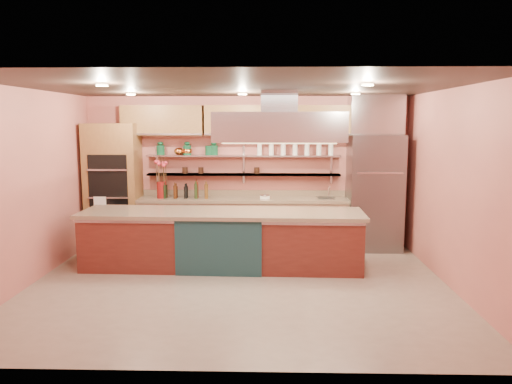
{
  "coord_description": "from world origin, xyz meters",
  "views": [
    {
      "loc": [
        0.43,
        -6.9,
        2.33
      ],
      "look_at": [
        0.22,
        1.0,
        1.21
      ],
      "focal_mm": 35.0,
      "sensor_mm": 36.0,
      "label": 1
    }
  ],
  "objects_px": {
    "island": "(222,239)",
    "flower_vase": "(162,190)",
    "refrigerator": "(374,193)",
    "green_canister": "(209,150)",
    "kitchen_scale": "(265,196)",
    "copper_kettle": "(179,151)"
  },
  "relations": [
    {
      "from": "kitchen_scale",
      "to": "green_canister",
      "type": "relative_size",
      "value": 1.01
    },
    {
      "from": "flower_vase",
      "to": "green_canister",
      "type": "relative_size",
      "value": 1.81
    },
    {
      "from": "flower_vase",
      "to": "green_canister",
      "type": "bearing_deg",
      "value": 14.36
    },
    {
      "from": "island",
      "to": "refrigerator",
      "type": "bearing_deg",
      "value": 26.69
    },
    {
      "from": "kitchen_scale",
      "to": "refrigerator",
      "type": "bearing_deg",
      "value": -21.51
    },
    {
      "from": "flower_vase",
      "to": "green_canister",
      "type": "distance_m",
      "value": 1.14
    },
    {
      "from": "kitchen_scale",
      "to": "copper_kettle",
      "type": "xyz_separation_m",
      "value": [
        -1.61,
        0.22,
        0.8
      ]
    },
    {
      "from": "flower_vase",
      "to": "copper_kettle",
      "type": "xyz_separation_m",
      "value": [
        0.29,
        0.22,
        0.7
      ]
    },
    {
      "from": "refrigerator",
      "to": "flower_vase",
      "type": "bearing_deg",
      "value": 179.85
    },
    {
      "from": "refrigerator",
      "to": "green_canister",
      "type": "relative_size",
      "value": 12.28
    },
    {
      "from": "island",
      "to": "flower_vase",
      "type": "height_order",
      "value": "flower_vase"
    },
    {
      "from": "refrigerator",
      "to": "kitchen_scale",
      "type": "xyz_separation_m",
      "value": [
        -2.0,
        0.01,
        -0.07
      ]
    },
    {
      "from": "refrigerator",
      "to": "island",
      "type": "height_order",
      "value": "refrigerator"
    },
    {
      "from": "kitchen_scale",
      "to": "copper_kettle",
      "type": "distance_m",
      "value": 1.82
    },
    {
      "from": "kitchen_scale",
      "to": "copper_kettle",
      "type": "bearing_deg",
      "value": 151.01
    },
    {
      "from": "flower_vase",
      "to": "copper_kettle",
      "type": "bearing_deg",
      "value": 37.06
    },
    {
      "from": "copper_kettle",
      "to": "green_canister",
      "type": "height_order",
      "value": "green_canister"
    },
    {
      "from": "refrigerator",
      "to": "copper_kettle",
      "type": "xyz_separation_m",
      "value": [
        -3.61,
        0.23,
        0.73
      ]
    },
    {
      "from": "flower_vase",
      "to": "refrigerator",
      "type": "bearing_deg",
      "value": -0.15
    },
    {
      "from": "refrigerator",
      "to": "kitchen_scale",
      "type": "height_order",
      "value": "refrigerator"
    },
    {
      "from": "refrigerator",
      "to": "green_canister",
      "type": "distance_m",
      "value": 3.14
    },
    {
      "from": "refrigerator",
      "to": "kitchen_scale",
      "type": "relative_size",
      "value": 12.17
    }
  ]
}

